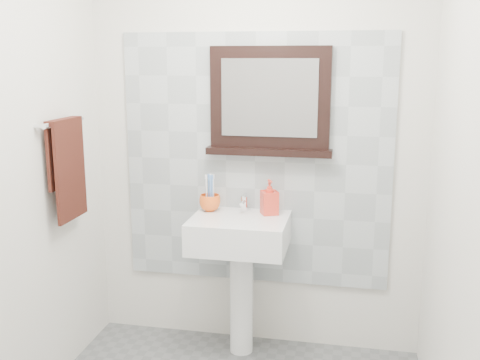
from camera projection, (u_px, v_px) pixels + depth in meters
name	position (u px, v px, depth m)	size (l,w,h in m)	color
back_wall	(256.00, 144.00, 3.33)	(2.00, 0.01, 2.50)	silver
front_wall	(81.00, 292.00, 1.23)	(2.00, 0.01, 2.50)	silver
right_wall	(469.00, 196.00, 2.08)	(0.01, 2.20, 2.50)	silver
splashback	(255.00, 161.00, 3.34)	(1.60, 0.02, 1.50)	#A7B0B5
pedestal_sink	(240.00, 248.00, 3.25)	(0.55, 0.44, 0.96)	white
toothbrush_cup	(210.00, 203.00, 3.33)	(0.13, 0.13, 0.10)	orange
toothbrushes	(210.00, 191.00, 3.32)	(0.05, 0.04, 0.21)	white
soap_dispenser	(269.00, 197.00, 3.25)	(0.09, 0.09, 0.20)	red
framed_mirror	(270.00, 104.00, 3.23)	(0.73, 0.11, 0.62)	black
towel_bar	(63.00, 122.00, 2.98)	(0.07, 0.40, 0.03)	silver
hand_towel	(67.00, 161.00, 3.02)	(0.06, 0.30, 0.55)	#36150F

